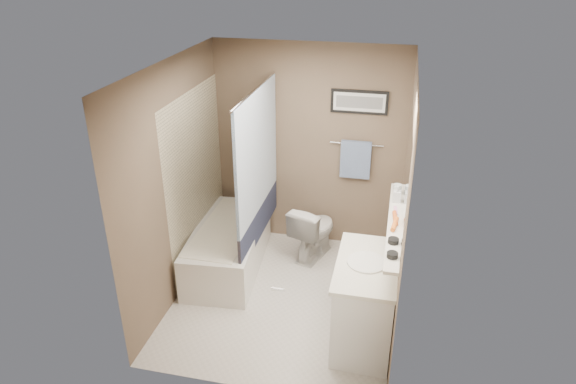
% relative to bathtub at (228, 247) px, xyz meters
% --- Properties ---
extents(ground, '(2.50, 2.50, 0.00)m').
position_rel_bathtub_xyz_m(ground, '(0.75, -0.43, -0.25)').
color(ground, silver).
rests_on(ground, ground).
extents(ceiling, '(2.20, 2.50, 0.04)m').
position_rel_bathtub_xyz_m(ceiling, '(0.75, -0.43, 2.13)').
color(ceiling, silver).
rests_on(ceiling, wall_back).
extents(wall_back, '(2.20, 0.04, 2.40)m').
position_rel_bathtub_xyz_m(wall_back, '(0.75, 0.80, 0.95)').
color(wall_back, brown).
rests_on(wall_back, ground).
extents(wall_front, '(2.20, 0.04, 2.40)m').
position_rel_bathtub_xyz_m(wall_front, '(0.75, -1.66, 0.95)').
color(wall_front, brown).
rests_on(wall_front, ground).
extents(wall_left, '(0.04, 2.50, 2.40)m').
position_rel_bathtub_xyz_m(wall_left, '(-0.33, -0.43, 0.95)').
color(wall_left, brown).
rests_on(wall_left, ground).
extents(wall_right, '(0.04, 2.50, 2.40)m').
position_rel_bathtub_xyz_m(wall_right, '(1.83, -0.43, 0.95)').
color(wall_right, brown).
rests_on(wall_right, ground).
extents(tile_surround, '(0.02, 1.55, 2.00)m').
position_rel_bathtub_xyz_m(tile_surround, '(-0.34, 0.07, 0.75)').
color(tile_surround, beige).
rests_on(tile_surround, wall_left).
extents(curtain_rod, '(0.02, 1.55, 0.02)m').
position_rel_bathtub_xyz_m(curtain_rod, '(0.35, 0.07, 1.80)').
color(curtain_rod, silver).
rests_on(curtain_rod, wall_left).
extents(curtain_upper, '(0.03, 1.45, 1.28)m').
position_rel_bathtub_xyz_m(curtain_upper, '(0.35, 0.07, 1.15)').
color(curtain_upper, silver).
rests_on(curtain_upper, curtain_rod).
extents(curtain_lower, '(0.03, 1.45, 0.36)m').
position_rel_bathtub_xyz_m(curtain_lower, '(0.35, 0.07, 0.33)').
color(curtain_lower, '#21263F').
rests_on(curtain_lower, curtain_rod).
extents(mirror, '(0.02, 1.60, 1.00)m').
position_rel_bathtub_xyz_m(mirror, '(1.84, -0.58, 1.37)').
color(mirror, silver).
rests_on(mirror, wall_right).
extents(shelf, '(0.12, 1.60, 0.03)m').
position_rel_bathtub_xyz_m(shelf, '(1.79, -0.58, 0.85)').
color(shelf, silver).
rests_on(shelf, wall_right).
extents(towel_bar, '(0.60, 0.02, 0.02)m').
position_rel_bathtub_xyz_m(towel_bar, '(1.30, 0.79, 1.05)').
color(towel_bar, silver).
rests_on(towel_bar, wall_back).
extents(towel, '(0.34, 0.05, 0.44)m').
position_rel_bathtub_xyz_m(towel, '(1.30, 0.77, 0.87)').
color(towel, '#93ADD6').
rests_on(towel, towel_bar).
extents(art_frame, '(0.62, 0.02, 0.26)m').
position_rel_bathtub_xyz_m(art_frame, '(1.30, 0.81, 1.53)').
color(art_frame, black).
rests_on(art_frame, wall_back).
extents(art_mat, '(0.56, 0.00, 0.20)m').
position_rel_bathtub_xyz_m(art_mat, '(1.30, 0.79, 1.53)').
color(art_mat, white).
rests_on(art_mat, art_frame).
extents(art_image, '(0.50, 0.00, 0.13)m').
position_rel_bathtub_xyz_m(art_image, '(1.30, 0.79, 1.53)').
color(art_image, '#595959').
rests_on(art_image, art_mat).
extents(door, '(0.80, 0.02, 2.00)m').
position_rel_bathtub_xyz_m(door, '(1.30, -1.67, 0.75)').
color(door, silver).
rests_on(door, wall_front).
extents(door_handle, '(0.10, 0.02, 0.02)m').
position_rel_bathtub_xyz_m(door_handle, '(0.97, -1.62, 0.75)').
color(door_handle, silver).
rests_on(door_handle, door).
extents(bathtub, '(0.82, 1.55, 0.50)m').
position_rel_bathtub_xyz_m(bathtub, '(0.00, 0.00, 0.00)').
color(bathtub, white).
rests_on(bathtub, ground).
extents(tub_rim, '(0.56, 1.36, 0.02)m').
position_rel_bathtub_xyz_m(tub_rim, '(-0.00, -0.00, 0.25)').
color(tub_rim, white).
rests_on(tub_rim, bathtub).
extents(toilet, '(0.56, 0.74, 0.67)m').
position_rel_bathtub_xyz_m(toilet, '(0.90, 0.43, 0.08)').
color(toilet, silver).
rests_on(toilet, ground).
extents(vanity, '(0.52, 0.91, 0.80)m').
position_rel_bathtub_xyz_m(vanity, '(1.60, -0.88, 0.15)').
color(vanity, white).
rests_on(vanity, ground).
extents(countertop, '(0.54, 0.96, 0.04)m').
position_rel_bathtub_xyz_m(countertop, '(1.59, -0.88, 0.57)').
color(countertop, silver).
rests_on(countertop, vanity).
extents(sink_basin, '(0.34, 0.34, 0.01)m').
position_rel_bathtub_xyz_m(sink_basin, '(1.58, -0.88, 0.60)').
color(sink_basin, white).
rests_on(sink_basin, countertop).
extents(faucet_spout, '(0.02, 0.02, 0.10)m').
position_rel_bathtub_xyz_m(faucet_spout, '(1.78, -0.88, 0.64)').
color(faucet_spout, white).
rests_on(faucet_spout, countertop).
extents(faucet_knob, '(0.05, 0.05, 0.05)m').
position_rel_bathtub_xyz_m(faucet_knob, '(1.78, -0.78, 0.62)').
color(faucet_knob, silver).
rests_on(faucet_knob, countertop).
extents(candle_bowl_near, '(0.09, 0.09, 0.04)m').
position_rel_bathtub_xyz_m(candle_bowl_near, '(1.79, -1.17, 0.89)').
color(candle_bowl_near, black).
rests_on(candle_bowl_near, shelf).
extents(candle_bowl_far, '(0.09, 0.09, 0.04)m').
position_rel_bathtub_xyz_m(candle_bowl_far, '(1.79, -0.95, 0.89)').
color(candle_bowl_far, black).
rests_on(candle_bowl_far, shelf).
extents(hair_brush_front, '(0.07, 0.22, 0.04)m').
position_rel_bathtub_xyz_m(hair_brush_front, '(1.79, -0.67, 0.89)').
color(hair_brush_front, orange).
rests_on(hair_brush_front, shelf).
extents(hair_brush_back, '(0.06, 0.22, 0.04)m').
position_rel_bathtub_xyz_m(hair_brush_back, '(1.79, -0.55, 0.89)').
color(hair_brush_back, '#CF541D').
rests_on(hair_brush_back, shelf).
extents(pink_comb, '(0.04, 0.16, 0.01)m').
position_rel_bathtub_xyz_m(pink_comb, '(1.79, -0.37, 0.87)').
color(pink_comb, pink).
rests_on(pink_comb, shelf).
extents(glass_jar, '(0.08, 0.08, 0.10)m').
position_rel_bathtub_xyz_m(glass_jar, '(1.79, -0.01, 0.92)').
color(glass_jar, silver).
rests_on(glass_jar, shelf).
extents(soap_bottle, '(0.08, 0.08, 0.16)m').
position_rel_bathtub_xyz_m(soap_bottle, '(1.79, -0.18, 0.95)').
color(soap_bottle, '#999999').
rests_on(soap_bottle, shelf).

